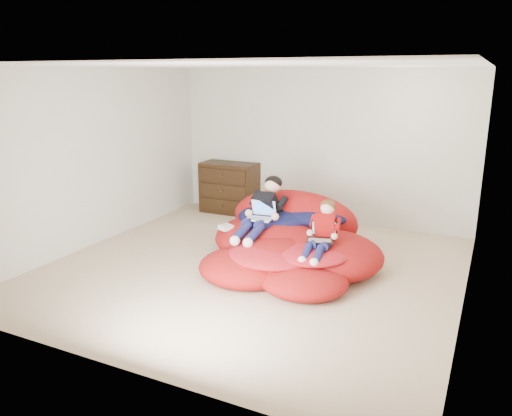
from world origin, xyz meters
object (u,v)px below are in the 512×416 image
(beanbag_pile, at_px, (289,243))
(older_boy, at_px, (264,208))
(laptop_black, at_px, (322,235))
(younger_boy, at_px, (322,230))
(dresser, at_px, (229,188))
(laptop_white, at_px, (261,214))

(beanbag_pile, height_order, older_boy, older_boy)
(beanbag_pile, height_order, laptop_black, beanbag_pile)
(older_boy, xyz_separation_m, younger_boy, (0.92, -0.33, -0.08))
(dresser, distance_m, beanbag_pile, 2.63)
(dresser, relative_size, beanbag_pile, 0.42)
(older_boy, relative_size, laptop_white, 3.24)
(dresser, bearing_deg, laptop_black, -41.29)
(beanbag_pile, bearing_deg, older_boy, 176.43)
(beanbag_pile, distance_m, laptop_white, 0.53)
(laptop_white, bearing_deg, beanbag_pile, 9.27)
(dresser, xyz_separation_m, beanbag_pile, (1.89, -1.82, -0.19))
(dresser, height_order, older_boy, older_boy)
(older_boy, relative_size, laptop_black, 3.06)
(older_boy, distance_m, younger_boy, 0.98)
(older_boy, bearing_deg, beanbag_pile, -3.57)
(dresser, bearing_deg, laptop_white, -51.20)
(dresser, relative_size, laptop_black, 2.68)
(beanbag_pile, relative_size, laptop_white, 6.77)
(dresser, height_order, laptop_black, dresser)
(younger_boy, bearing_deg, laptop_black, -90.00)
(dresser, bearing_deg, beanbag_pile, -43.94)
(laptop_white, bearing_deg, laptop_black, -15.53)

